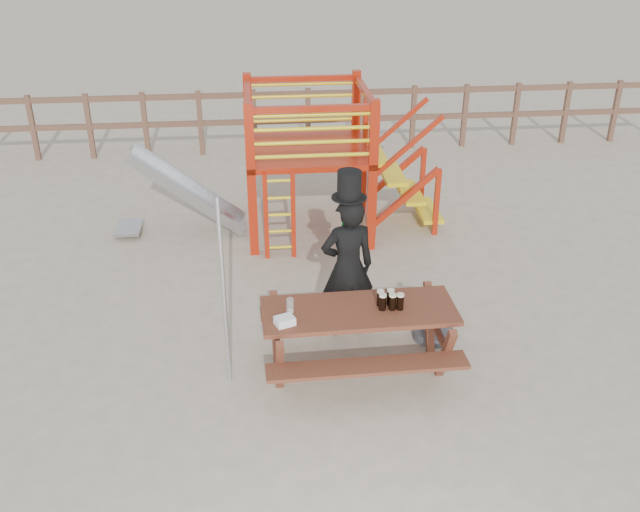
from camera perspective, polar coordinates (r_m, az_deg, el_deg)
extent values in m
plane|color=#BBAA91|center=(7.46, -0.15, -9.36)|extent=(60.00, 60.00, 0.00)
cube|color=brown|center=(13.40, -3.16, 12.80)|extent=(15.00, 0.06, 0.10)
cube|color=brown|center=(13.53, -3.11, 10.73)|extent=(15.00, 0.06, 0.10)
cube|color=brown|center=(14.08, -21.98, 9.46)|extent=(0.09, 0.09, 1.20)
cube|color=brown|center=(13.83, -17.96, 9.82)|extent=(0.09, 0.09, 1.20)
cube|color=brown|center=(13.65, -13.81, 10.14)|extent=(0.09, 0.09, 1.20)
cube|color=brown|center=(13.55, -9.56, 10.42)|extent=(0.09, 0.09, 1.20)
cube|color=brown|center=(13.52, -5.26, 10.64)|extent=(0.09, 0.09, 1.20)
cube|color=brown|center=(13.56, -0.96, 10.81)|extent=(0.09, 0.09, 1.20)
cube|color=brown|center=(13.68, 3.30, 10.91)|extent=(0.09, 0.09, 1.20)
cube|color=brown|center=(13.87, 7.46, 10.95)|extent=(0.09, 0.09, 1.20)
cube|color=brown|center=(14.12, 11.49, 10.94)|extent=(0.09, 0.09, 1.20)
cube|color=brown|center=(14.44, 15.36, 10.88)|extent=(0.09, 0.09, 1.20)
cube|color=brown|center=(14.82, 19.05, 10.78)|extent=(0.09, 0.09, 1.20)
cube|color=brown|center=(15.26, 22.53, 10.64)|extent=(0.09, 0.09, 1.20)
cube|color=#AA200B|center=(9.40, -5.51, 5.93)|extent=(0.12, 0.12, 2.10)
cube|color=#AA200B|center=(9.53, 4.21, 6.30)|extent=(0.12, 0.12, 2.10)
cube|color=#AA200B|center=(10.90, -5.63, 8.98)|extent=(0.12, 0.12, 2.10)
cube|color=#AA200B|center=(11.02, 2.82, 9.28)|extent=(0.12, 0.12, 2.10)
cube|color=#AA200B|center=(10.13, -1.04, 8.56)|extent=(1.72, 1.72, 0.08)
cube|color=#AA200B|center=(9.13, -0.65, 11.70)|extent=(1.60, 0.08, 0.08)
cube|color=#AA200B|center=(10.67, -1.44, 14.01)|extent=(1.60, 0.08, 0.08)
cube|color=#AA200B|center=(9.87, -5.83, 12.77)|extent=(0.08, 1.60, 0.08)
cube|color=#AA200B|center=(9.99, 3.62, 13.04)|extent=(0.08, 1.60, 0.08)
cylinder|color=yellow|center=(9.32, -0.63, 8.03)|extent=(1.50, 0.05, 0.05)
cylinder|color=yellow|center=(10.83, -1.41, 10.82)|extent=(1.50, 0.05, 0.05)
cylinder|color=yellow|center=(9.26, -0.63, 9.08)|extent=(1.50, 0.05, 0.05)
cylinder|color=yellow|center=(10.78, -1.42, 11.73)|extent=(1.50, 0.05, 0.05)
cylinder|color=yellow|center=(9.20, -0.64, 10.14)|extent=(1.50, 0.05, 0.05)
cylinder|color=yellow|center=(10.74, -1.43, 12.66)|extent=(1.50, 0.05, 0.05)
cylinder|color=yellow|center=(9.15, -0.64, 11.22)|extent=(1.50, 0.05, 0.05)
cylinder|color=yellow|center=(10.69, -1.44, 13.59)|extent=(1.50, 0.05, 0.05)
cube|color=#AA200B|center=(9.43, -4.34, 3.10)|extent=(0.06, 0.06, 1.20)
cube|color=#AA200B|center=(9.45, -2.15, 3.20)|extent=(0.06, 0.06, 1.20)
cylinder|color=yellow|center=(9.63, -3.18, 0.71)|extent=(0.36, 0.04, 0.04)
cylinder|color=yellow|center=(9.53, -3.21, 2.00)|extent=(0.36, 0.04, 0.04)
cylinder|color=yellow|center=(9.43, -3.25, 3.32)|extent=(0.36, 0.04, 0.04)
cylinder|color=yellow|center=(9.33, -3.29, 4.66)|extent=(0.36, 0.04, 0.04)
cylinder|color=yellow|center=(9.24, -3.33, 6.04)|extent=(0.36, 0.04, 0.04)
cube|color=yellow|center=(10.28, 4.31, 8.07)|extent=(0.30, 0.90, 0.06)
cube|color=yellow|center=(10.44, 5.77, 6.55)|extent=(0.30, 0.90, 0.06)
cube|color=yellow|center=(10.60, 7.19, 5.07)|extent=(0.30, 0.90, 0.06)
cube|color=yellow|center=(10.78, 8.55, 3.63)|extent=(0.30, 0.90, 0.06)
cube|color=#AA200B|center=(10.12, 6.88, 4.71)|extent=(0.95, 0.08, 0.86)
cube|color=#AA200B|center=(10.93, 5.90, 6.52)|extent=(0.95, 0.08, 0.86)
cube|color=#ADAFB4|center=(10.34, -10.47, 5.07)|extent=(1.53, 0.55, 1.21)
cube|color=#ADAFB4|center=(10.08, -10.59, 4.70)|extent=(1.58, 0.04, 1.28)
cube|color=#ADAFB4|center=(10.58, -10.40, 5.82)|extent=(1.58, 0.04, 1.28)
cube|color=#ADAFB4|center=(10.66, -15.06, 2.21)|extent=(0.35, 0.55, 0.05)
cube|color=brown|center=(7.11, 3.14, -4.42)|extent=(1.95, 0.76, 0.05)
cube|color=brown|center=(6.84, 3.83, -8.81)|extent=(1.94, 0.31, 0.04)
cube|color=brown|center=(7.71, 2.42, -4.18)|extent=(1.94, 0.31, 0.04)
cube|color=brown|center=(7.23, -3.42, -7.36)|extent=(0.10, 1.16, 0.70)
cube|color=brown|center=(7.48, 9.32, -6.43)|extent=(0.10, 1.16, 0.70)
imported|color=black|center=(7.71, 2.22, -0.92)|extent=(0.64, 0.47, 1.63)
cube|color=#0D932D|center=(7.73, 1.98, 0.80)|extent=(0.07, 0.03, 0.38)
cylinder|color=black|center=(7.35, 2.34, 4.71)|extent=(0.37, 0.37, 0.01)
cylinder|color=black|center=(7.30, 2.36, 5.78)|extent=(0.25, 0.25, 0.28)
cube|color=white|center=(7.38, 2.10, 6.84)|extent=(0.13, 0.02, 0.03)
cylinder|color=#B2B2B7|center=(6.88, -7.70, -3.09)|extent=(0.04, 0.04, 2.01)
cylinder|color=#3B3B40|center=(8.08, 9.02, -6.12)|extent=(0.45, 0.45, 0.10)
cylinder|color=#3B3B40|center=(8.03, 9.07, -5.55)|extent=(0.05, 0.05, 0.09)
cube|color=white|center=(6.83, -2.84, -5.21)|extent=(0.22, 0.19, 0.08)
cylinder|color=black|center=(7.07, 5.02, -3.76)|extent=(0.07, 0.07, 0.15)
cylinder|color=beige|center=(7.02, 5.05, -3.15)|extent=(0.07, 0.07, 0.02)
cylinder|color=black|center=(7.08, 5.81, -3.74)|extent=(0.07, 0.07, 0.15)
cylinder|color=beige|center=(7.03, 5.84, -3.14)|extent=(0.07, 0.07, 0.02)
cylinder|color=black|center=(7.09, 6.42, -3.72)|extent=(0.07, 0.07, 0.15)
cylinder|color=beige|center=(7.04, 6.46, -3.12)|extent=(0.07, 0.07, 0.02)
cylinder|color=black|center=(7.13, 4.85, -3.44)|extent=(0.07, 0.07, 0.15)
cylinder|color=beige|center=(7.09, 4.88, -2.84)|extent=(0.07, 0.07, 0.02)
cylinder|color=black|center=(7.15, 5.66, -3.36)|extent=(0.07, 0.07, 0.15)
cylinder|color=beige|center=(7.11, 5.69, -2.77)|extent=(0.07, 0.07, 0.02)
cylinder|color=silver|center=(7.00, -2.42, -3.98)|extent=(0.07, 0.07, 0.15)
cylinder|color=beige|center=(7.04, -2.41, -4.43)|extent=(0.07, 0.07, 0.02)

